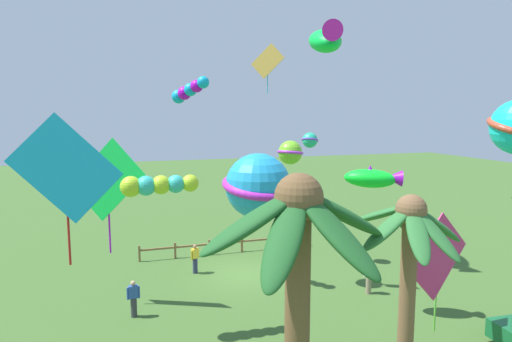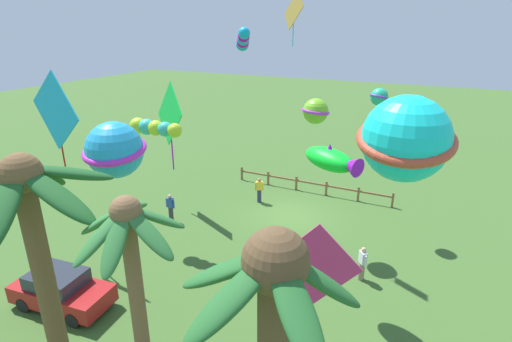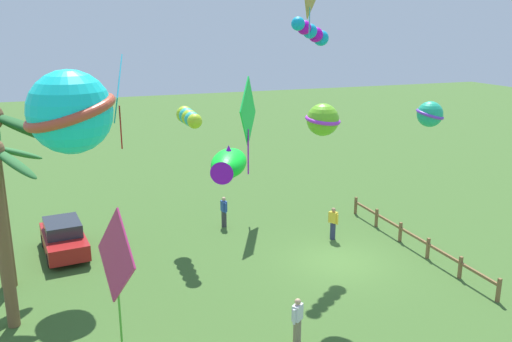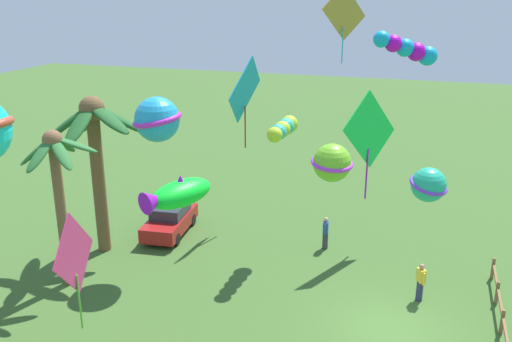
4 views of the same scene
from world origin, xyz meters
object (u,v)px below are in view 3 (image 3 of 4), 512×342
object	(u,v)px
spectator_2	(224,212)
kite_ball_9	(430,114)
kite_ball_0	(70,112)
kite_diamond_3	(118,90)
kite_ball_1	(80,119)
spectator_0	(297,321)
kite_diamond_2	(248,113)
kite_ball_8	(323,120)
kite_fish_4	(228,164)
kite_diamond_6	(116,258)
kite_tube_10	(311,32)
parked_car_1	(64,238)
spectator_1	(333,223)
kite_tube_11	(189,117)

from	to	relation	value
spectator_2	kite_ball_9	world-z (taller)	kite_ball_9
kite_ball_0	kite_diamond_3	size ratio (longest dim) A/B	0.49
spectator_2	kite_ball_1	size ratio (longest dim) A/B	0.61
spectator_0	kite_diamond_2	xyz separation A→B (m)	(11.73, -2.47, 4.82)
spectator_0	kite_ball_8	bearing A→B (deg)	-36.21
spectator_0	kite_diamond_3	size ratio (longest dim) A/B	0.35
kite_fish_4	kite_diamond_2	bearing A→B (deg)	-22.44
kite_diamond_2	kite_diamond_3	size ratio (longest dim) A/B	1.12
kite_ball_1	kite_diamond_3	distance (m)	5.73
kite_diamond_6	kite_fish_4	bearing A→B (deg)	-82.60
kite_ball_1	kite_diamond_2	bearing A→B (deg)	-62.85
spectator_0	kite_fish_4	size ratio (longest dim) A/B	0.63
kite_diamond_2	kite_tube_10	size ratio (longest dim) A/B	2.33
spectator_2	kite_tube_10	distance (m)	9.92
parked_car_1	spectator_1	xyz separation A→B (m)	(-2.71, -12.18, 0.06)
kite_ball_1	kite_diamond_6	bearing A→B (deg)	-176.64
kite_diamond_6	spectator_0	bearing A→B (deg)	-97.13
kite_ball_8	kite_tube_10	distance (m)	5.79
kite_ball_1	kite_diamond_3	bearing A→B (deg)	-20.92
kite_ball_8	kite_tube_10	world-z (taller)	kite_tube_10
kite_ball_0	kite_tube_11	bearing A→B (deg)	-24.86
spectator_2	spectator_1	bearing A→B (deg)	-127.53
spectator_1	kite_diamond_2	bearing A→B (deg)	33.25
kite_ball_0	kite_diamond_6	xyz separation A→B (m)	(2.26, -0.91, -4.61)
spectator_2	kite_diamond_3	distance (m)	7.93
kite_diamond_3	kite_fish_4	size ratio (longest dim) A/B	1.83
parked_car_1	kite_ball_1	bearing A→B (deg)	-158.55
kite_ball_9	kite_ball_1	bearing A→B (deg)	58.96
spectator_2	kite_fish_4	xyz separation A→B (m)	(-9.71, 2.74, 5.11)
kite_diamond_3	kite_fish_4	distance (m)	11.86
spectator_0	kite_diamond_2	world-z (taller)	kite_diamond_2
spectator_2	kite_diamond_3	bearing A→B (deg)	67.28
spectator_2	kite_tube_11	bearing A→B (deg)	116.82
kite_diamond_6	kite_tube_11	size ratio (longest dim) A/B	1.47
spectator_0	kite_ball_9	bearing A→B (deg)	-80.69
kite_ball_1	kite_tube_11	size ratio (longest dim) A/B	0.89
kite_ball_0	kite_ball_1	bearing A→B (deg)	-3.27
kite_diamond_3	kite_tube_11	bearing A→B (deg)	-136.36
kite_diamond_3	kite_diamond_6	distance (m)	12.69
kite_ball_0	kite_diamond_2	bearing A→B (deg)	-33.58
kite_diamond_3	kite_tube_11	distance (m)	4.13
kite_ball_9	kite_tube_10	distance (m)	7.52
kite_ball_1	kite_ball_8	distance (m)	9.23
kite_tube_11	spectator_2	bearing A→B (deg)	-63.18
kite_ball_1	kite_fish_4	distance (m)	7.47
kite_ball_8	kite_ball_9	distance (m)	3.68
kite_diamond_2	kite_diamond_3	xyz separation A→B (m)	(1.08, 6.27, 1.31)
spectator_0	kite_ball_9	world-z (taller)	kite_ball_9
kite_ball_9	kite_diamond_2	bearing A→B (deg)	13.84
parked_car_1	kite_diamond_6	size ratio (longest dim) A/B	0.94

